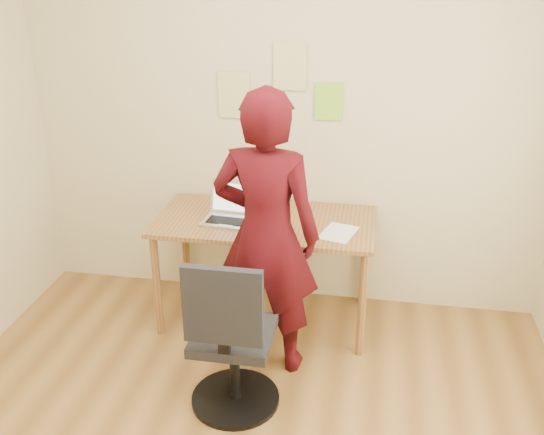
% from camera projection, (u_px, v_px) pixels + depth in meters
% --- Properties ---
extents(room, '(3.58, 3.58, 2.78)m').
position_uv_depth(room, '(218.00, 220.00, 2.38)').
color(room, brown).
rests_on(room, ground).
extents(desk, '(1.40, 0.70, 0.74)m').
position_uv_depth(desk, '(265.00, 232.00, 3.91)').
color(desk, olive).
rests_on(desk, ground).
extents(laptop, '(0.33, 0.30, 0.22)m').
position_uv_depth(laptop, '(230.00, 212.00, 3.86)').
color(laptop, silver).
rests_on(laptop, desk).
extents(paper_sheet, '(0.25, 0.31, 0.00)m').
position_uv_depth(paper_sheet, '(339.00, 233.00, 3.70)').
color(paper_sheet, white).
rests_on(paper_sheet, desk).
extents(phone, '(0.10, 0.13, 0.01)m').
position_uv_depth(phone, '(289.00, 235.00, 3.66)').
color(phone, black).
rests_on(phone, desk).
extents(wall_note_left, '(0.21, 0.00, 0.30)m').
position_uv_depth(wall_note_left, '(234.00, 95.00, 3.96)').
color(wall_note_left, '#D4CB7F').
rests_on(wall_note_left, room).
extents(wall_note_mid, '(0.21, 0.00, 0.30)m').
position_uv_depth(wall_note_mid, '(290.00, 66.00, 3.82)').
color(wall_note_mid, '#D4CB7F').
rests_on(wall_note_mid, room).
extents(wall_note_right, '(0.18, 0.00, 0.24)m').
position_uv_depth(wall_note_right, '(329.00, 102.00, 3.86)').
color(wall_note_right, '#8CDC31').
rests_on(wall_note_right, room).
extents(office_chair, '(0.49, 0.49, 0.95)m').
position_uv_depth(office_chair, '(231.00, 347.00, 3.19)').
color(office_chair, black).
rests_on(office_chair, ground).
extents(person, '(0.66, 0.47, 1.70)m').
position_uv_depth(person, '(266.00, 235.00, 3.41)').
color(person, '#3A080D').
rests_on(person, ground).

